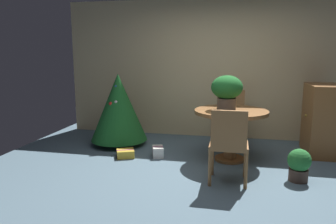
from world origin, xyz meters
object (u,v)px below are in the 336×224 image
Objects in this scene: round_dining_table at (231,122)px; wooden_chair_near at (229,142)px; holiday_tree at (119,107)px; potted_plant at (299,164)px; gift_box_gold at (125,153)px; flower_vase at (227,90)px; gift_box_cream at (158,152)px; wooden_chair_far at (232,113)px; wooden_cabinet at (322,120)px.

round_dining_table is 0.93m from wooden_chair_near.
holiday_tree is 3.00× the size of potted_plant.
gift_box_gold is 2.51m from potted_plant.
round_dining_table is 2.13× the size of flower_vase.
flower_vase is 0.54× the size of wooden_chair_near.
potted_plant is (1.98, -0.57, 0.14)m from gift_box_cream.
wooden_chair_near is 2.40m from holiday_tree.
wooden_chair_near is 0.97m from potted_plant.
holiday_tree is at bearing 167.06° from flower_vase.
flower_vase reaches higher than gift_box_gold.
wooden_chair_far is at bearing 118.87° from potted_plant.
wooden_cabinet reaches higher than wooden_chair_near.
wooden_cabinet is (3.01, 0.84, 0.50)m from gift_box_gold.
wooden_chair_far is 2.02m from gift_box_gold.
gift_box_gold is (-1.52, -0.24, -1.01)m from flower_vase.
flower_vase is at bearing 8.96° from gift_box_gold.
wooden_chair_far is at bearing 13.69° from holiday_tree.
wooden_cabinet is at bearing 15.84° from gift_box_cream.
round_dining_table is 1.15m from potted_plant.
wooden_chair_near is at bearing -35.72° from holiday_tree.
wooden_chair_far is 2.00m from holiday_tree.
flower_vase is at bearing 153.78° from round_dining_table.
holiday_tree is 3.36m from wooden_cabinet.
round_dining_table is at bearing 3.79° from gift_box_cream.
flower_vase is 1.96m from holiday_tree.
holiday_tree is (-1.87, 0.43, -0.40)m from flower_vase.
wooden_chair_near is 0.84× the size of wooden_cabinet.
gift_box_cream is (-1.10, -0.07, -0.50)m from round_dining_table.
gift_box_gold is at bearing 169.82° from potted_plant.
holiday_tree reaches higher than wooden_chair_far.
wooden_cabinet is at bearing 15.68° from gift_box_gold.
holiday_tree is (-1.94, 0.47, 0.09)m from round_dining_table.
potted_plant is (2.82, -1.11, -0.45)m from holiday_tree.
gift_box_cream reaches higher than gift_box_gold.
potted_plant is at bearing -35.75° from flower_vase.
flower_vase is 1.80× the size of gift_box_cream.
wooden_chair_far reaches higher than gift_box_cream.
wooden_chair_near is 1.82m from gift_box_gold.
flower_vase reaches higher than holiday_tree.
potted_plant is at bearing -16.15° from gift_box_cream.
gift_box_gold is 0.80× the size of potted_plant.
wooden_chair_far is at bearing 85.31° from flower_vase.
holiday_tree is 1.16m from gift_box_cream.
wooden_cabinet is (1.49, 0.60, -0.51)m from flower_vase.
gift_box_cream is (-1.03, -0.11, -0.99)m from flower_vase.
potted_plant is at bearing -10.18° from gift_box_gold.
potted_plant is (-0.54, -1.29, -0.34)m from wooden_cabinet.
wooden_chair_near reaches higher than gift_box_cream.
wooden_cabinet is 2.67× the size of potted_plant.
round_dining_table is 1.22m from gift_box_cream.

